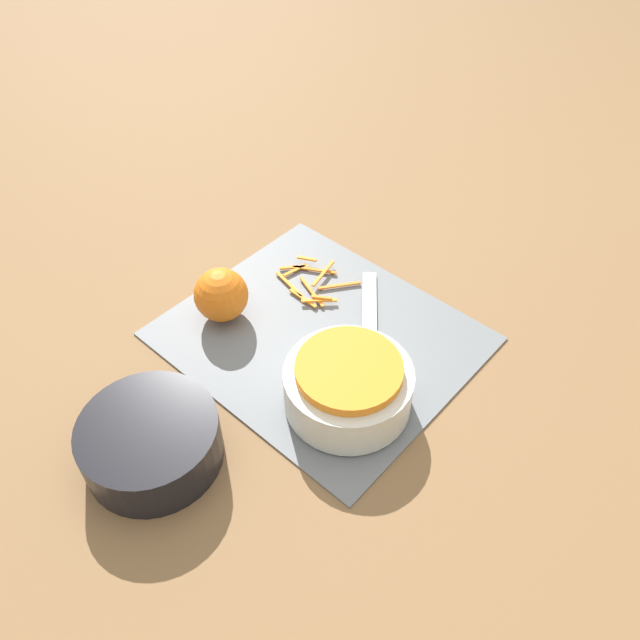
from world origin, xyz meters
TOP-DOWN VIEW (x-y plane):
  - ground_plane at (0.00, 0.00)m, footprint 4.00×4.00m
  - cutting_board at (0.00, 0.00)m, footprint 0.42×0.36m
  - bowl_speckled at (-0.11, 0.07)m, footprint 0.17×0.17m
  - bowl_dark at (0.02, 0.29)m, footprint 0.17×0.17m
  - knife at (-0.08, -0.01)m, footprint 0.18×0.22m
  - orange_left at (0.14, 0.07)m, footprint 0.08×0.08m
  - peel_pile at (0.08, -0.07)m, footprint 0.12×0.10m

SIDE VIEW (x-z plane):
  - ground_plane at x=0.00m, z-range 0.00..0.00m
  - cutting_board at x=0.00m, z-range 0.00..0.01m
  - peel_pile at x=0.08m, z-range 0.00..0.01m
  - knife at x=-0.08m, z-range 0.00..0.02m
  - bowl_dark at x=0.02m, z-range 0.00..0.06m
  - bowl_speckled at x=-0.11m, z-range 0.00..0.08m
  - orange_left at x=0.14m, z-range 0.01..0.09m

